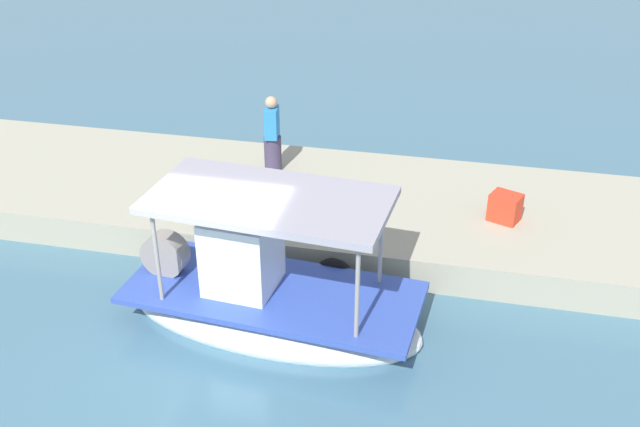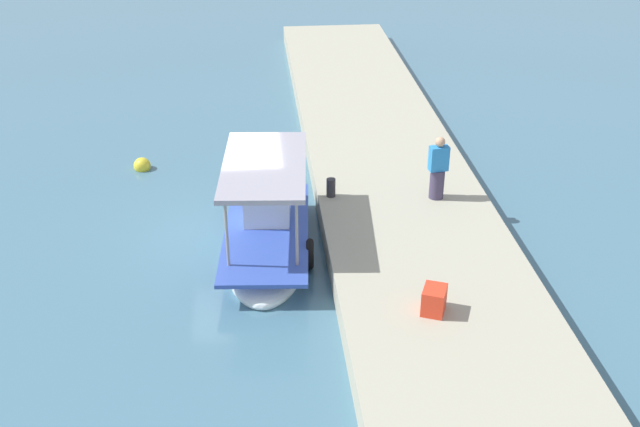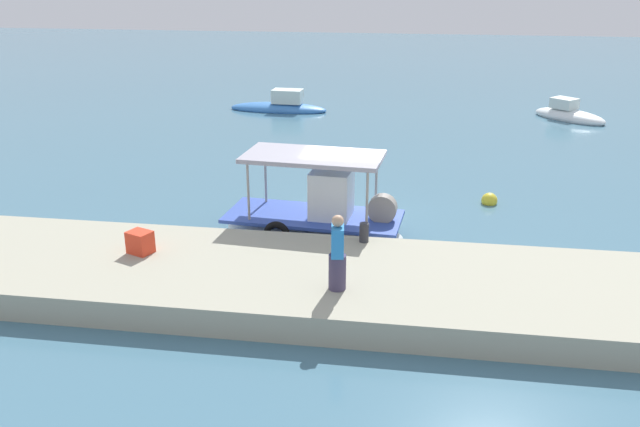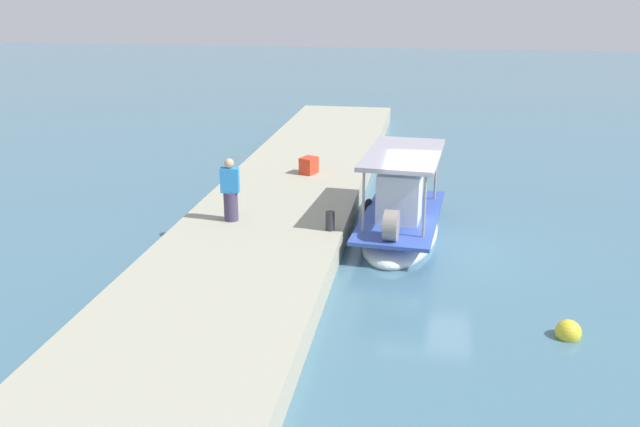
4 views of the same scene
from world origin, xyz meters
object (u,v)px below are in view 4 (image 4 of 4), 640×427
at_px(main_fishing_boat, 400,222).
at_px(cargo_crate, 309,165).
at_px(marker_buoy, 568,332).
at_px(mooring_bollard, 330,221).
at_px(fisherman_near_bollard, 230,193).

distance_m(main_fishing_boat, cargo_crate, 5.09).
height_order(cargo_crate, marker_buoy, cargo_crate).
bearing_deg(marker_buoy, cargo_crate, -142.36).
xyz_separation_m(cargo_crate, marker_buoy, (8.98, 6.93, -0.83)).
height_order(mooring_bollard, marker_buoy, mooring_bollard).
distance_m(fisherman_near_bollard, cargo_crate, 5.20).
bearing_deg(cargo_crate, marker_buoy, 37.64).
distance_m(main_fishing_boat, mooring_bollard, 2.34).
bearing_deg(fisherman_near_bollard, mooring_bollard, 83.07).
bearing_deg(cargo_crate, main_fishing_boat, 40.36).
distance_m(fisherman_near_bollard, mooring_bollard, 2.83).
bearing_deg(fisherman_near_bollard, main_fishing_boat, 104.55).
distance_m(main_fishing_boat, marker_buoy, 6.29).
bearing_deg(marker_buoy, main_fishing_boat, -144.55).
bearing_deg(main_fishing_boat, fisherman_near_bollard, -75.45).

